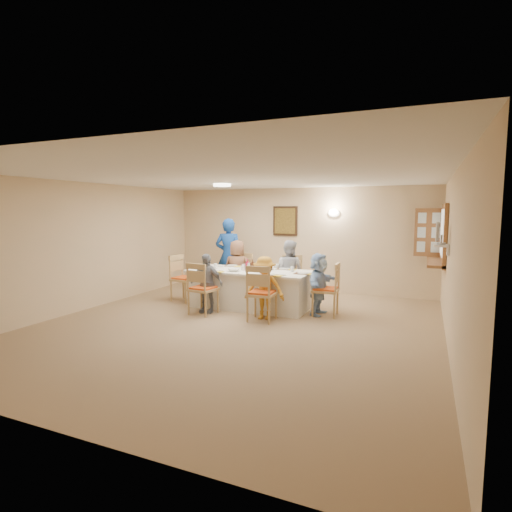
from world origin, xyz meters
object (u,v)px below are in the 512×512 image
at_px(chair_left_end, 184,278).
at_px(diner_back_left, 237,269).
at_px(diner_front_left, 206,283).
at_px(condiment_ketchup, 247,265).
at_px(desk_fan, 440,236).
at_px(serving_hatch, 444,235).
at_px(caregiver, 229,256).
at_px(diner_back_right, 289,272).
at_px(chair_back_right, 290,279).
at_px(diner_front_right, 265,288).
at_px(dining_table, 249,289).
at_px(chair_front_left, 203,288).
at_px(chair_back_left, 240,275).
at_px(diner_right_end, 319,284).
at_px(chair_front_right, 262,292).
at_px(chair_right_end, 325,289).

bearing_deg(chair_left_end, diner_back_left, -47.32).
relative_size(diner_front_left, condiment_ketchup, 5.05).
xyz_separation_m(desk_fan, diner_back_left, (-4.03, 0.99, -0.90)).
xyz_separation_m(serving_hatch, caregiver, (-4.59, 0.11, -0.61)).
xyz_separation_m(diner_back_left, diner_back_right, (1.20, 0.00, 0.02)).
distance_m(chair_back_right, diner_front_right, 1.48).
distance_m(dining_table, caregiver, 1.64).
bearing_deg(caregiver, desk_fan, 150.73).
xyz_separation_m(serving_hatch, diner_front_right, (-2.94, -1.72, -0.93)).
xyz_separation_m(chair_front_left, diner_back_left, (0.00, 1.48, 0.16)).
bearing_deg(serving_hatch, diner_back_right, -173.03).
height_order(desk_fan, dining_table, desk_fan).
distance_m(dining_table, chair_left_end, 1.55).
height_order(chair_back_left, diner_back_left, diner_back_left).
height_order(chair_back_left, diner_back_right, diner_back_right).
distance_m(desk_fan, diner_right_end, 2.25).
height_order(chair_front_right, diner_front_right, diner_front_right).
relative_size(serving_hatch, chair_right_end, 1.50).
distance_m(diner_back_left, diner_front_left, 1.36).
height_order(chair_back_right, diner_right_end, diner_right_end).
height_order(diner_back_right, condiment_ketchup, diner_back_right).
bearing_deg(diner_back_right, chair_back_right, -85.84).
bearing_deg(chair_front_right, caregiver, -52.76).
relative_size(dining_table, diner_right_end, 2.10).
xyz_separation_m(serving_hatch, diner_right_end, (-2.12, -1.04, -0.92)).
bearing_deg(diner_front_left, diner_right_end, 15.77).
relative_size(desk_fan, caregiver, 0.17).
height_order(chair_back_left, diner_front_right, diner_front_right).
height_order(chair_right_end, condiment_ketchup, chair_right_end).
distance_m(chair_back_left, diner_back_left, 0.20).
distance_m(serving_hatch, chair_right_end, 2.45).
bearing_deg(chair_front_right, condiment_ketchup, -54.11).
distance_m(serving_hatch, chair_front_left, 4.64).
relative_size(diner_back_left, diner_right_end, 1.12).
bearing_deg(chair_front_right, serving_hatch, -150.94).
height_order(chair_left_end, chair_right_end, same).
height_order(serving_hatch, desk_fan, serving_hatch).
relative_size(chair_right_end, diner_back_left, 0.77).
bearing_deg(chair_front_left, diner_back_right, -122.82).
bearing_deg(diner_front_right, diner_right_end, 33.55).
bearing_deg(diner_back_left, caregiver, -54.87).
bearing_deg(dining_table, condiment_ketchup, -173.22).
relative_size(desk_fan, chair_front_right, 0.30).
height_order(diner_back_left, diner_front_left, diner_back_left).
bearing_deg(serving_hatch, chair_front_left, -156.03).
bearing_deg(chair_left_end, chair_back_left, -42.81).
bearing_deg(chair_back_right, diner_right_end, -52.39).
bearing_deg(chair_front_left, chair_back_right, -120.65).
relative_size(diner_front_right, diner_right_end, 0.97).
bearing_deg(diner_back_right, desk_fan, 164.84).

